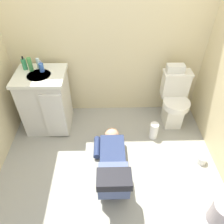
# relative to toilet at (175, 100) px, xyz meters

# --- Properties ---
(ground_plane) EXTENTS (3.02, 3.00, 0.04)m
(ground_plane) POSITION_rel_toilet_xyz_m (-0.89, -0.70, -0.39)
(ground_plane) COLOR #9A988B
(wall_back) EXTENTS (2.68, 0.08, 2.40)m
(wall_back) POSITION_rel_toilet_xyz_m (-0.89, 0.34, 0.83)
(wall_back) COLOR beige
(wall_back) RESTS_ON ground_plane
(toilet) EXTENTS (0.36, 0.46, 0.75)m
(toilet) POSITION_rel_toilet_xyz_m (0.00, 0.00, 0.00)
(toilet) COLOR silver
(toilet) RESTS_ON ground_plane
(vanity_cabinet) EXTENTS (0.60, 0.53, 0.82)m
(vanity_cabinet) POSITION_rel_toilet_xyz_m (-1.69, -0.04, 0.05)
(vanity_cabinet) COLOR beige
(vanity_cabinet) RESTS_ON ground_plane
(faucet) EXTENTS (0.02, 0.02, 0.10)m
(faucet) POSITION_rel_toilet_xyz_m (-1.70, 0.10, 0.50)
(faucet) COLOR silver
(faucet) RESTS_ON vanity_cabinet
(person_plumber) EXTENTS (0.39, 1.06, 0.52)m
(person_plumber) POSITION_rel_toilet_xyz_m (-0.85, -0.87, -0.19)
(person_plumber) COLOR navy
(person_plumber) RESTS_ON ground_plane
(tissue_box) EXTENTS (0.22, 0.11, 0.10)m
(tissue_box) POSITION_rel_toilet_xyz_m (-0.05, 0.09, 0.43)
(tissue_box) COLOR silver
(tissue_box) RESTS_ON toilet
(soap_dispenser) EXTENTS (0.06, 0.06, 0.17)m
(soap_dispenser) POSITION_rel_toilet_xyz_m (-1.89, 0.08, 0.52)
(soap_dispenser) COLOR #35915B
(soap_dispenser) RESTS_ON vanity_cabinet
(bottle_green) EXTENTS (0.05, 0.05, 0.17)m
(bottle_green) POSITION_rel_toilet_xyz_m (-1.80, 0.05, 0.54)
(bottle_green) COLOR #47964A
(bottle_green) RESTS_ON vanity_cabinet
(bottle_clear) EXTENTS (0.04, 0.04, 0.13)m
(bottle_clear) POSITION_rel_toilet_xyz_m (-1.72, 0.10, 0.52)
(bottle_clear) COLOR silver
(bottle_clear) RESTS_ON vanity_cabinet
(bottle_blue) EXTENTS (0.06, 0.06, 0.10)m
(bottle_blue) POSITION_rel_toilet_xyz_m (-1.67, 0.02, 0.50)
(bottle_blue) COLOR #3965BD
(bottle_blue) RESTS_ON vanity_cabinet
(trash_can) EXTENTS (0.21, 0.21, 0.27)m
(trash_can) POSITION_rel_toilet_xyz_m (0.15, -1.40, -0.23)
(trash_can) COLOR gray
(trash_can) RESTS_ON ground_plane
(paper_towel_roll) EXTENTS (0.11, 0.11, 0.24)m
(paper_towel_roll) POSITION_rel_toilet_xyz_m (-0.30, -0.32, -0.25)
(paper_towel_roll) COLOR white
(paper_towel_roll) RESTS_ON ground_plane
(toilet_paper_roll) EXTENTS (0.11, 0.11, 0.10)m
(toilet_paper_roll) POSITION_rel_toilet_xyz_m (0.21, -0.74, -0.32)
(toilet_paper_roll) COLOR white
(toilet_paper_roll) RESTS_ON ground_plane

